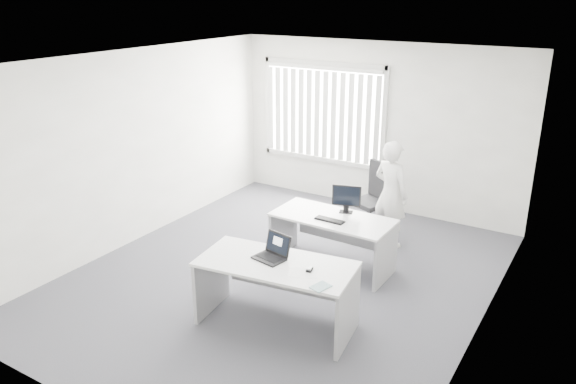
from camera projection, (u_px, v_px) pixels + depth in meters
The scene contains 18 objects.
ground at pixel (282, 277), 7.39m from camera, with size 6.00×6.00×0.00m, color #505058.
wall_back at pixel (377, 128), 9.32m from camera, with size 5.00×0.02×2.80m, color white.
wall_front at pixel (83, 277), 4.50m from camera, with size 5.00×0.02×2.80m, color white.
wall_left at pixel (135, 148), 8.13m from camera, with size 0.02×6.00×2.80m, color white.
wall_right at pixel (490, 217), 5.69m from camera, with size 0.02×6.00×2.80m, color white.
ceiling at pixel (281, 60), 6.43m from camera, with size 5.00×6.00×0.02m, color silver.
window at pixel (323, 113), 9.72m from camera, with size 2.32×0.06×1.76m, color #BABAB5.
blinds at pixel (321, 115), 9.68m from camera, with size 2.20×0.10×1.50m, color silver, non-canonical shape.
desk_near at pixel (276, 280), 6.15m from camera, with size 1.80×1.03×0.78m.
desk_far at pixel (332, 231), 7.50m from camera, with size 1.61×0.78×0.73m.
office_chair at pixel (372, 210), 8.70m from camera, with size 0.80×0.80×1.09m.
person at pixel (391, 194), 8.08m from camera, with size 0.58×0.38×1.58m, color silver.
laptop at pixel (269, 248), 6.11m from camera, with size 0.34×0.30×0.26m, color black, non-canonical shape.
paper_sheet at pixel (304, 272), 5.87m from camera, with size 0.33×0.23×0.00m, color white.
mouse at pixel (309, 269), 5.90m from camera, with size 0.06×0.10×0.04m, color #B8B8BB, non-canonical shape.
booklet at pixel (321, 287), 5.58m from camera, with size 0.14×0.20×0.01m, color white.
keyboard at pixel (330, 220), 7.30m from camera, with size 0.40×0.13×0.02m, color black.
monitor at pixel (346, 199), 7.51m from camera, with size 0.39×0.12×0.39m, color black, non-canonical shape.
Camera 1 is at (3.49, -5.55, 3.58)m, focal length 35.00 mm.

